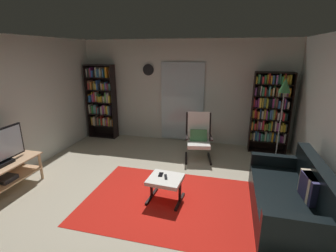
% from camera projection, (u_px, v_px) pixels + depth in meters
% --- Properties ---
extents(ground_plane, '(7.02, 7.02, 0.00)m').
position_uv_depth(ground_plane, '(149.00, 199.00, 4.03)').
color(ground_plane, '#B5AA92').
extents(wall_back, '(5.60, 0.06, 2.60)m').
position_uv_depth(wall_back, '(184.00, 92.00, 6.34)').
color(wall_back, silver).
rests_on(wall_back, ground).
extents(glass_door_panel, '(1.10, 0.01, 2.00)m').
position_uv_depth(glass_door_panel, '(182.00, 102.00, 6.36)').
color(glass_door_panel, silver).
extents(area_rug, '(2.66, 1.93, 0.01)m').
position_uv_depth(area_rug, '(168.00, 201.00, 3.97)').
color(area_rug, red).
rests_on(area_rug, ground).
extents(tv_stand, '(0.50, 1.23, 0.53)m').
position_uv_depth(tv_stand, '(5.00, 175.00, 4.10)').
color(tv_stand, tan).
rests_on(tv_stand, ground).
extents(television, '(0.20, 0.91, 0.60)m').
position_uv_depth(television, '(0.00, 149.00, 3.97)').
color(television, black).
rests_on(television, tv_stand).
extents(bookshelf_near_tv, '(0.76, 0.30, 1.97)m').
position_uv_depth(bookshelf_near_tv, '(102.00, 99.00, 6.69)').
color(bookshelf_near_tv, black).
rests_on(bookshelf_near_tv, ground).
extents(bookshelf_near_sofa, '(0.84, 0.30, 1.87)m').
position_uv_depth(bookshelf_near_sofa, '(270.00, 111.00, 5.68)').
color(bookshelf_near_sofa, black).
rests_on(bookshelf_near_sofa, ground).
extents(leather_sofa, '(0.90, 1.84, 0.84)m').
position_uv_depth(leather_sofa, '(292.00, 199.00, 3.51)').
color(leather_sofa, black).
rests_on(leather_sofa, ground).
extents(lounge_armchair, '(0.67, 0.74, 1.02)m').
position_uv_depth(lounge_armchair, '(198.00, 135.00, 5.47)').
color(lounge_armchair, black).
rests_on(lounge_armchair, ground).
extents(ottoman, '(0.55, 0.52, 0.40)m').
position_uv_depth(ottoman, '(165.00, 182.00, 3.91)').
color(ottoman, white).
rests_on(ottoman, ground).
extents(tv_remote, '(0.09, 0.15, 0.02)m').
position_uv_depth(tv_remote, '(166.00, 177.00, 3.90)').
color(tv_remote, black).
rests_on(tv_remote, ottoman).
extents(cell_phone, '(0.08, 0.15, 0.01)m').
position_uv_depth(cell_phone, '(161.00, 175.00, 3.98)').
color(cell_phone, black).
rests_on(cell_phone, ottoman).
extents(floor_lamp_by_shelf, '(0.24, 0.24, 1.79)m').
position_uv_depth(floor_lamp_by_shelf, '(284.00, 92.00, 5.04)').
color(floor_lamp_by_shelf, '#A5A5AD').
rests_on(floor_lamp_by_shelf, ground).
extents(wall_clock, '(0.29, 0.03, 0.29)m').
position_uv_depth(wall_clock, '(148.00, 70.00, 6.33)').
color(wall_clock, silver).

